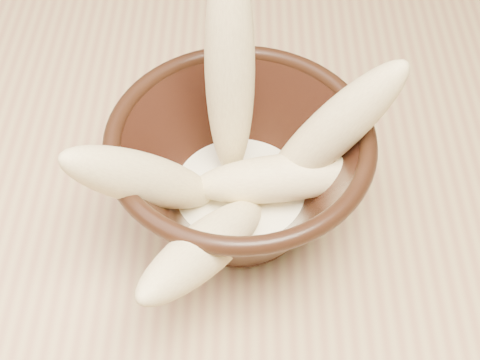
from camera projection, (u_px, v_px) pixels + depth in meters
The scene contains 8 objects.
table at pixel (404, 173), 0.64m from camera, with size 1.20×0.80×0.75m.
bowl at pixel (240, 172), 0.47m from camera, with size 0.18×0.18×0.10m.
milk_puddle at pixel (240, 193), 0.49m from camera, with size 0.10×0.10×0.01m, color #FFF5CD.
banana_upright at pixel (230, 72), 0.44m from camera, with size 0.03×0.03×0.17m, color tan.
banana_left at pixel (145, 179), 0.43m from camera, with size 0.03×0.03×0.14m, color tan.
banana_right at pixel (331, 132), 0.44m from camera, with size 0.03×0.03×0.14m, color tan.
banana_across at pixel (280, 178), 0.46m from camera, with size 0.03×0.03×0.12m, color tan.
banana_front at pixel (206, 247), 0.42m from camera, with size 0.03×0.03×0.15m, color tan.
Camera 1 is at (-0.15, -0.41, 1.17)m, focal length 50.00 mm.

